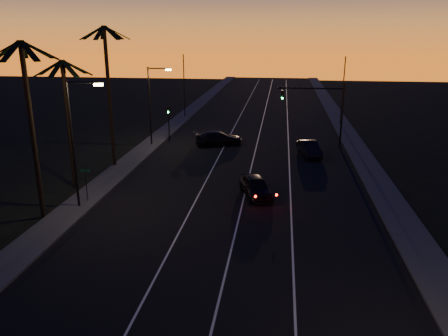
# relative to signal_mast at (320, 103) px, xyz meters

# --- Properties ---
(road) EXTENTS (20.00, 170.00, 0.01)m
(road) POSITION_rel_signal_mast_xyz_m (-7.14, -9.99, -4.78)
(road) COLOR black
(road) RESTS_ON ground
(sidewalk_left) EXTENTS (2.40, 170.00, 0.16)m
(sidewalk_left) POSITION_rel_signal_mast_xyz_m (-18.34, -9.99, -4.70)
(sidewalk_left) COLOR #3C3C39
(sidewalk_left) RESTS_ON ground
(sidewalk_right) EXTENTS (2.40, 170.00, 0.16)m
(sidewalk_right) POSITION_rel_signal_mast_xyz_m (4.06, -9.99, -4.70)
(sidewalk_right) COLOR #3C3C39
(sidewalk_right) RESTS_ON ground
(lane_stripe_left) EXTENTS (0.12, 160.00, 0.01)m
(lane_stripe_left) POSITION_rel_signal_mast_xyz_m (-10.14, -9.99, -4.76)
(lane_stripe_left) COLOR silver
(lane_stripe_left) RESTS_ON road
(lane_stripe_mid) EXTENTS (0.12, 160.00, 0.01)m
(lane_stripe_mid) POSITION_rel_signal_mast_xyz_m (-6.64, -9.99, -4.76)
(lane_stripe_mid) COLOR silver
(lane_stripe_mid) RESTS_ON road
(lane_stripe_right) EXTENTS (0.12, 160.00, 0.01)m
(lane_stripe_right) POSITION_rel_signal_mast_xyz_m (-3.14, -9.99, -4.76)
(lane_stripe_right) COLOR silver
(lane_stripe_right) RESTS_ON road
(palm_near) EXTENTS (4.25, 4.16, 11.53)m
(palm_near) POSITION_rel_signal_mast_xyz_m (-19.74, -21.99, 2.29)
(palm_near) COLOR black
(palm_near) RESTS_ON ground
(palm_mid) EXTENTS (4.25, 4.16, 10.03)m
(palm_mid) POSITION_rel_signal_mast_xyz_m (-20.34, -15.99, 1.47)
(palm_mid) COLOR black
(palm_mid) RESTS_ON ground
(palm_far) EXTENTS (4.25, 4.16, 12.53)m
(palm_far) POSITION_rel_signal_mast_xyz_m (-19.34, -9.99, 2.83)
(palm_far) COLOR black
(palm_far) RESTS_ON ground
(streetlight_left_near) EXTENTS (2.55, 0.26, 9.00)m
(streetlight_left_near) POSITION_rel_signal_mast_xyz_m (-17.84, -19.99, 0.54)
(streetlight_left_near) COLOR black
(streetlight_left_near) RESTS_ON ground
(streetlight_left_far) EXTENTS (2.55, 0.26, 8.50)m
(streetlight_left_far) POSITION_rel_signal_mast_xyz_m (-17.82, -1.99, 0.28)
(streetlight_left_far) COLOR black
(streetlight_left_far) RESTS_ON ground
(street_sign) EXTENTS (0.70, 0.06, 2.60)m
(street_sign) POSITION_rel_signal_mast_xyz_m (-17.94, -18.99, -3.13)
(street_sign) COLOR black
(street_sign) RESTS_ON ground
(signal_mast) EXTENTS (7.10, 0.41, 7.00)m
(signal_mast) POSITION_rel_signal_mast_xyz_m (0.00, 0.00, 0.00)
(signal_mast) COLOR black
(signal_mast) RESTS_ON ground
(signal_post) EXTENTS (0.28, 0.37, 4.20)m
(signal_post) POSITION_rel_signal_mast_xyz_m (-16.64, -0.01, -1.89)
(signal_post) COLOR black
(signal_post) RESTS_ON ground
(far_pole_left) EXTENTS (0.14, 0.14, 9.00)m
(far_pole_left) POSITION_rel_signal_mast_xyz_m (-18.14, 15.01, -0.28)
(far_pole_left) COLOR black
(far_pole_left) RESTS_ON ground
(far_pole_right) EXTENTS (0.14, 0.14, 9.00)m
(far_pole_right) POSITION_rel_signal_mast_xyz_m (3.86, 12.01, -0.28)
(far_pole_right) COLOR black
(far_pole_right) RESTS_ON ground
(lead_car) EXTENTS (3.28, 5.30, 1.53)m
(lead_car) POSITION_rel_signal_mast_xyz_m (-5.79, -16.04, -4.00)
(lead_car) COLOR black
(lead_car) RESTS_ON road
(right_car) EXTENTS (2.54, 4.74, 1.48)m
(right_car) POSITION_rel_signal_mast_xyz_m (-1.14, -4.04, -4.03)
(right_car) COLOR black
(right_car) RESTS_ON road
(cross_car) EXTENTS (5.69, 3.96, 1.53)m
(cross_car) POSITION_rel_signal_mast_xyz_m (-10.84, -0.83, -4.01)
(cross_car) COLOR black
(cross_car) RESTS_ON road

